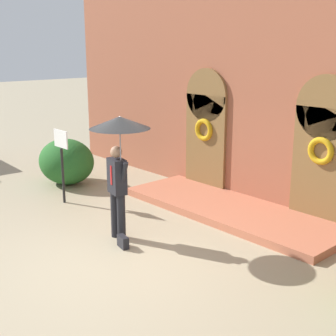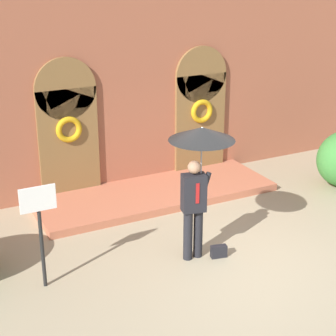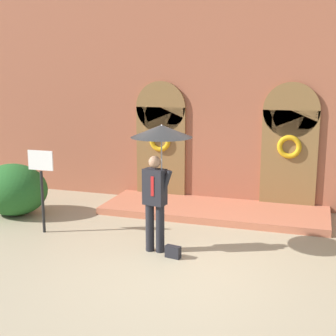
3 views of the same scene
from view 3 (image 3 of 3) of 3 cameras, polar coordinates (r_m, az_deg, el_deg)
The scene contains 6 objects.
ground_plane at distance 8.31m, azimuth 1.01°, elevation -11.52°, with size 80.00×80.00×0.00m, color tan.
building_facade at distance 11.70m, azimuth 7.02°, elevation 8.65°, with size 14.00×2.30×5.60m.
person_with_umbrella at distance 8.29m, azimuth -1.01°, elevation 2.22°, with size 1.10×1.10×2.36m.
handbag at distance 8.50m, azimuth 0.61°, elevation -10.18°, with size 0.28×0.12×0.22m, color black.
sign_post at distance 9.84m, azimuth -15.18°, elevation -1.14°, with size 0.56×0.06×1.72m.
shrub_left at distance 11.41m, azimuth -18.36°, elevation -2.51°, with size 1.64×1.36×1.20m, color #235B23.
Camera 3 is at (2.20, -7.32, 3.26)m, focal length 50.00 mm.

